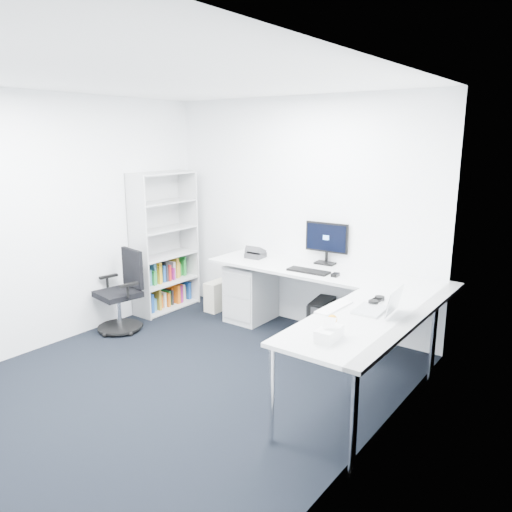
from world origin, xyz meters
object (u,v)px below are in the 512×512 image
Objects in this scene: monitor at (326,243)px; task_chair at (118,292)px; bookshelf at (165,242)px; laptop at (371,298)px; l_desk at (306,314)px.

task_chair is at bearing -146.16° from monitor.
monitor is (2.05, 0.59, 0.15)m from bookshelf.
monitor is 1.62m from laptop.
bookshelf is 1.89× the size of task_chair.
task_chair is at bearing -82.17° from bookshelf.
monitor is at bearing 128.17° from laptop.
laptop is (3.13, -0.61, 0.02)m from bookshelf.
bookshelf is (-2.17, 0.05, 0.50)m from l_desk.
laptop is (1.08, -1.20, -0.13)m from monitor.
task_chair is 2.49m from monitor.
l_desk is 2.22m from task_chair.
task_chair is 2.85× the size of laptop.
bookshelf reaches higher than task_chair.
bookshelf is 2.14m from monitor.
l_desk is at bearing -82.22° from monitor.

